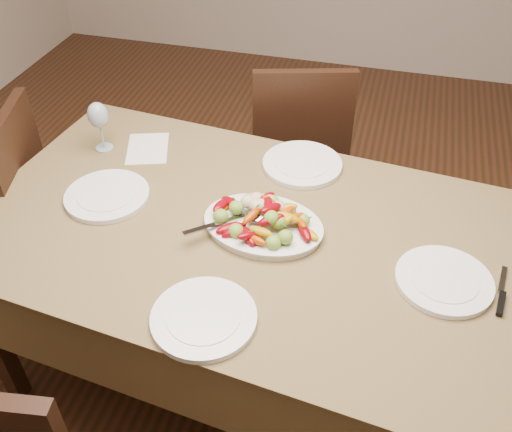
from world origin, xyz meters
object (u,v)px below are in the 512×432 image
Objects in this scene: wine_glass at (100,125)px; serving_platter at (263,227)px; chair_far at (297,146)px; plate_right at (444,281)px; plate_near at (204,318)px; plate_left at (107,196)px; dining_table at (256,310)px; plate_far at (302,164)px.

serving_platter is at bearing -22.69° from wine_glass.
chair_far is 3.44× the size of plate_right.
serving_platter is (0.07, -0.92, 0.30)m from chair_far.
wine_glass is (-0.62, -0.63, 0.39)m from chair_far.
plate_right is 0.69m from plate_near.
dining_table is at bearing -3.31° from plate_left.
chair_far is (-0.05, 0.94, 0.10)m from dining_table.
plate_near is (-0.04, -0.38, 0.39)m from dining_table.
serving_platter is 0.55m from plate_left.
serving_platter is at bearing 78.31° from chair_far.
serving_platter is at bearing -1.92° from plate_left.
dining_table is 0.55m from plate_far.
plate_far is 0.77m from plate_near.
plate_near is (0.49, -0.41, 0.00)m from plate_left.
plate_left is 0.99× the size of plate_near.
chair_far is 1.35m from plate_near.
plate_far is 0.76m from wine_glass.
dining_table is 0.70m from plate_right.
chair_far is 3.30× the size of plate_far.
chair_far is 0.64m from plate_far.
serving_platter is 1.35× the size of plate_right.
wine_glass is at bearing 29.20° from chair_far.
plate_left is 0.32m from wine_glass.
wine_glass reaches higher than plate_left.
plate_right is at bearing -16.85° from wine_glass.
plate_far is (0.12, -0.55, 0.29)m from chair_far.
plate_near is at bearing -98.21° from plate_far.
plate_left is 0.99× the size of plate_far.
serving_platter reaches higher than plate_far.
chair_far is 3.34× the size of plate_left.
dining_table is at bearing -24.16° from wine_glass.
plate_right is 0.96× the size of plate_far.
wine_glass is (-0.15, 0.27, 0.09)m from plate_left.
dining_table is 0.39m from serving_platter.
plate_left is 0.70m from plate_far.
plate_left and plate_right have the same top height.
wine_glass is (-0.68, 0.30, 0.48)m from dining_table.
plate_near is at bearing -96.09° from dining_table.
dining_table is 6.43× the size of plate_near.
plate_left is at bearing 139.72° from plate_near.
plate_far is at bearing 30.53° from plate_left.
serving_platter is at bearing 81.25° from plate_near.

